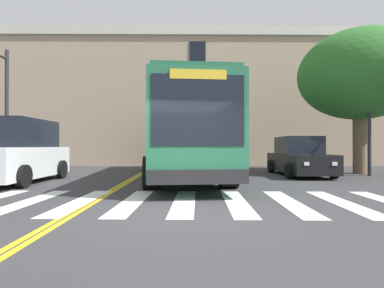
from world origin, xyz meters
name	(u,v)px	position (x,y,z in m)	size (l,w,h in m)	color
ground_plane	(188,214)	(0.00, 0.00, 0.00)	(120.00, 120.00, 0.00)	#38383A
crosswalk	(158,202)	(-0.72, 1.33, 0.00)	(17.09, 4.03, 0.01)	white
lane_line_yellow_inner	(155,165)	(-2.41, 15.33, 0.00)	(0.12, 36.00, 0.01)	gold
lane_line_yellow_outer	(157,165)	(-2.25, 15.33, 0.00)	(0.12, 36.00, 0.01)	gold
city_bus	(184,134)	(-0.21, 7.26, 1.92)	(3.68, 11.91, 3.53)	#28704C
car_white_near_lane	(19,153)	(-6.32, 5.25, 1.11)	(2.18, 4.75, 2.36)	white
car_black_far_lane	(299,158)	(5.15, 7.91, 0.81)	(2.10, 4.55, 1.81)	black
car_navy_behind_bus	(198,153)	(0.73, 16.88, 0.85)	(2.10, 3.86, 1.86)	navy
street_tree_curbside_large	(359,75)	(8.44, 8.67, 4.85)	(6.85, 6.60, 7.08)	brown
building_facade	(196,103)	(0.61, 17.94, 4.85)	(43.80, 7.01, 9.69)	tan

